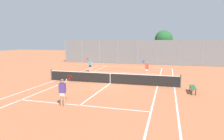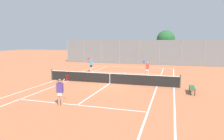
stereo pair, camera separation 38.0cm
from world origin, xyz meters
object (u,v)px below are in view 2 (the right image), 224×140
player_near_side (60,91)px  courtside_bench (192,88)px  tree_behind_left (166,40)px  player_far_left (91,64)px  loose_tennis_ball_0 (41,91)px  tennis_net (110,78)px  loose_tennis_ball_1 (129,76)px  player_far_right (147,68)px

player_near_side → courtside_bench: bearing=34.9°
courtside_bench → tree_behind_left: bearing=97.2°
player_far_left → tree_behind_left: (8.46, 12.89, 3.10)m
loose_tennis_ball_0 → tree_behind_left: (8.26, 23.11, 3.99)m
loose_tennis_ball_0 → courtside_bench: 11.19m
tree_behind_left → tennis_net: bearing=-102.3°
courtside_bench → loose_tennis_ball_1: bearing=136.0°
tree_behind_left → player_near_side: bearing=-100.9°
tennis_net → courtside_bench: 6.90m
player_far_left → player_far_right: same height
tennis_net → tree_behind_left: bearing=77.7°
tennis_net → loose_tennis_ball_0: bearing=-134.4°
player_far_right → tree_behind_left: (1.36, 14.47, 3.10)m
player_far_left → loose_tennis_ball_0: size_ratio=26.88×
tennis_net → player_far_left: size_ratio=6.76×
player_near_side → player_far_right: same height
player_far_right → courtside_bench: (3.96, -5.97, -0.52)m
loose_tennis_ball_0 → player_far_right: bearing=51.4°
tennis_net → loose_tennis_ball_0: 5.94m
player_far_left → courtside_bench: bearing=-34.3°
tennis_net → player_far_right: player_far_right is taller
loose_tennis_ball_1 → tree_behind_left: 15.72m
tennis_net → player_near_side: player_near_side is taller
player_near_side → tree_behind_left: size_ratio=0.32×
tennis_net → loose_tennis_ball_1: tennis_net is taller
player_near_side → tree_behind_left: tree_behind_left is taller
loose_tennis_ball_0 → courtside_bench: bearing=13.8°
tennis_net → player_far_right: 5.23m
tennis_net → courtside_bench: (6.72, -1.56, -0.10)m
tennis_net → loose_tennis_ball_1: 4.15m
player_far_right → loose_tennis_ball_1: bearing=-167.8°
player_near_side → courtside_bench: size_ratio=1.18×
tree_behind_left → player_far_right: bearing=-95.4°
tennis_net → player_far_left: player_far_left is taller
loose_tennis_ball_0 → player_far_left: bearing=91.1°
tree_behind_left → loose_tennis_ball_1: bearing=-102.1°
player_near_side → loose_tennis_ball_1: 11.04m
loose_tennis_ball_1 → player_far_right: bearing=12.2°
player_far_left → courtside_bench: player_far_left is taller
player_far_left → tree_behind_left: tree_behind_left is taller
player_far_left → player_far_right: bearing=-12.5°
player_far_right → courtside_bench: size_ratio=1.18×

